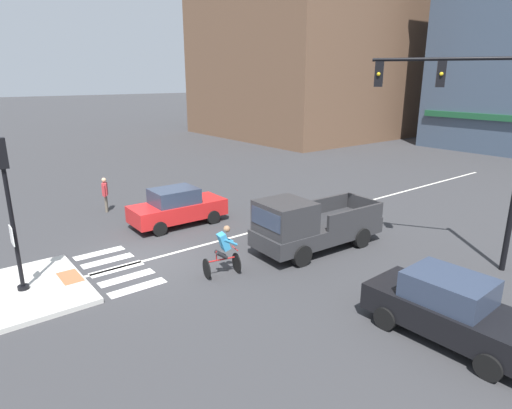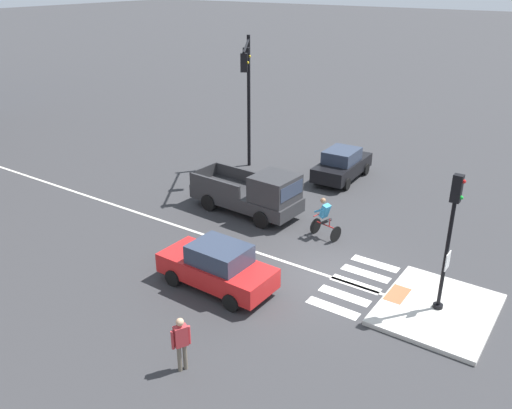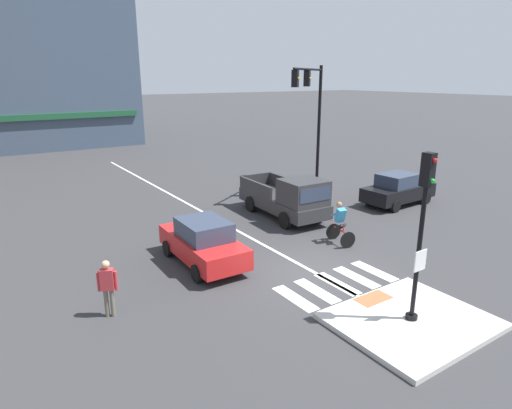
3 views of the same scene
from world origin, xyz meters
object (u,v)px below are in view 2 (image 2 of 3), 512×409
object	(u,v)px
cyclist	(325,217)
signal_pole	(450,231)
pickup_truck_charcoal_eastbound_mid	(254,194)
pedestrian_at_curb_left	(181,340)
traffic_light_mast	(247,83)
car_red_westbound_near	(217,266)
car_black_cross_right	(342,164)

from	to	relation	value
cyclist	signal_pole	bearing A→B (deg)	-115.49
pickup_truck_charcoal_eastbound_mid	pedestrian_at_curb_left	world-z (taller)	pickup_truck_charcoal_eastbound_mid
traffic_light_mast	pedestrian_at_curb_left	bearing A→B (deg)	-151.31
signal_pole	pedestrian_at_curb_left	bearing A→B (deg)	143.67
cyclist	car_red_westbound_near	bearing A→B (deg)	167.29
signal_pole	traffic_light_mast	size ratio (longest dim) A/B	0.64
car_red_westbound_near	traffic_light_mast	bearing A→B (deg)	30.02
car_red_westbound_near	cyclist	distance (m)	5.57
traffic_light_mast	pickup_truck_charcoal_eastbound_mid	bearing A→B (deg)	-141.64
pickup_truck_charcoal_eastbound_mid	cyclist	bearing A→B (deg)	-93.37
car_black_cross_right	pickup_truck_charcoal_eastbound_mid	size ratio (longest dim) A/B	0.80
car_black_cross_right	cyclist	distance (m)	6.81
pedestrian_at_curb_left	car_black_cross_right	bearing A→B (deg)	10.61
traffic_light_mast	pickup_truck_charcoal_eastbound_mid	world-z (taller)	traffic_light_mast
pickup_truck_charcoal_eastbound_mid	cyclist	size ratio (longest dim) A/B	3.09
signal_pole	car_red_westbound_near	size ratio (longest dim) A/B	1.09
signal_pole	car_black_cross_right	bearing A→B (deg)	41.01
car_black_cross_right	cyclist	xyz separation A→B (m)	(-6.39, -2.36, 0.06)
traffic_light_mast	pickup_truck_charcoal_eastbound_mid	size ratio (longest dim) A/B	1.35
signal_pole	pedestrian_at_curb_left	world-z (taller)	signal_pole
car_red_westbound_near	cyclist	xyz separation A→B (m)	(5.44, -1.23, 0.06)
cyclist	pedestrian_at_curb_left	xyz separation A→B (m)	(-9.24, -0.56, 0.11)
cyclist	car_black_cross_right	bearing A→B (deg)	20.31
signal_pole	cyclist	distance (m)	6.36
signal_pole	traffic_light_mast	world-z (taller)	traffic_light_mast
cyclist	traffic_light_mast	bearing A→B (deg)	58.10
pickup_truck_charcoal_eastbound_mid	pedestrian_at_curb_left	xyz separation A→B (m)	(-9.45, -4.19, 0.00)
pickup_truck_charcoal_eastbound_mid	cyclist	xyz separation A→B (m)	(-0.21, -3.63, -0.11)
car_black_cross_right	pickup_truck_charcoal_eastbound_mid	xyz separation A→B (m)	(-6.17, 1.26, 0.17)
signal_pole	pedestrian_at_curb_left	distance (m)	8.46
pedestrian_at_curb_left	car_red_westbound_near	bearing A→B (deg)	25.17
pedestrian_at_curb_left	signal_pole	bearing A→B (deg)	-36.33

